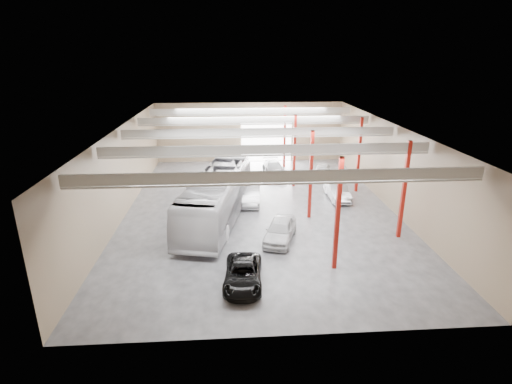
{
  "coord_description": "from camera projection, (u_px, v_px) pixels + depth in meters",
  "views": [
    {
      "loc": [
        -2.44,
        -31.21,
        12.48
      ],
      "look_at": [
        -0.45,
        -1.91,
        2.2
      ],
      "focal_mm": 28.0,
      "sensor_mm": 36.0,
      "label": 1
    }
  ],
  "objects": [
    {
      "name": "black_sedan",
      "position": [
        243.0,
        274.0,
        22.56
      ],
      "size": [
        2.44,
        4.71,
        1.27
      ],
      "primitive_type": "imported",
      "rotation": [
        0.0,
        0.0,
        -0.08
      ],
      "color": "black",
      "rests_on": "ground"
    },
    {
      "name": "coach_bus",
      "position": [
        217.0,
        197.0,
        30.93
      ],
      "size": [
        5.96,
        14.14,
        3.84
      ],
      "primitive_type": "imported",
      "rotation": [
        0.0,
        0.0,
        -0.21
      ],
      "color": "silver",
      "rests_on": "ground"
    },
    {
      "name": "depot_shell",
      "position": [
        261.0,
        150.0,
        32.49
      ],
      "size": [
        22.12,
        32.12,
        7.06
      ],
      "color": "#434247",
      "rests_on": "ground"
    },
    {
      "name": "car_row_a",
      "position": [
        280.0,
        230.0,
        27.82
      ],
      "size": [
        3.16,
        4.93,
        1.56
      ],
      "primitive_type": "imported",
      "rotation": [
        0.0,
        0.0,
        -0.31
      ],
      "color": "silver",
      "rests_on": "ground"
    },
    {
      "name": "car_row_b",
      "position": [
        251.0,
        195.0,
        34.79
      ],
      "size": [
        1.94,
        4.65,
        1.49
      ],
      "primitive_type": "imported",
      "rotation": [
        0.0,
        0.0,
        -0.08
      ],
      "color": "#ACABB0",
      "rests_on": "ground"
    },
    {
      "name": "car_right_far",
      "position": [
        322.0,
        170.0,
        42.31
      ],
      "size": [
        2.8,
        4.29,
        1.36
      ],
      "primitive_type": "imported",
      "rotation": [
        0.0,
        0.0,
        -0.33
      ],
      "color": "white",
      "rests_on": "ground"
    },
    {
      "name": "car_right_near",
      "position": [
        337.0,
        191.0,
        35.77
      ],
      "size": [
        1.56,
        4.43,
        1.46
      ],
      "primitive_type": "imported",
      "rotation": [
        0.0,
        0.0,
        0.0
      ],
      "color": "#A2A3A7",
      "rests_on": "ground"
    },
    {
      "name": "car_row_c",
      "position": [
        274.0,
        168.0,
        42.95
      ],
      "size": [
        2.31,
        5.01,
        1.42
      ],
      "primitive_type": "imported",
      "rotation": [
        0.0,
        0.0,
        0.07
      ],
      "color": "slate",
      "rests_on": "ground"
    }
  ]
}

